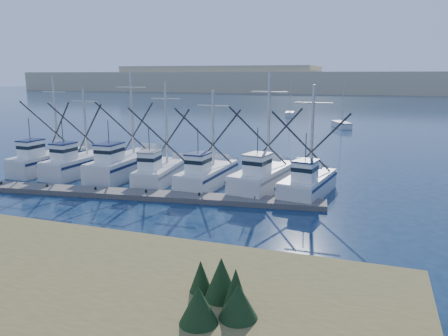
{
  "coord_description": "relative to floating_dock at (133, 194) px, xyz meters",
  "views": [
    {
      "loc": [
        9.82,
        -21.52,
        8.76
      ],
      "look_at": [
        -0.46,
        8.0,
        2.05
      ],
      "focal_mm": 35.0,
      "sensor_mm": 36.0,
      "label": 1
    }
  ],
  "objects": [
    {
      "name": "sailboat_far",
      "position": [
        -1.0,
        65.51,
        0.32
      ],
      "size": [
        2.33,
        5.26,
        8.1
      ],
      "rotation": [
        0.0,
        0.0,
        0.14
      ],
      "color": "silver",
      "rests_on": "ground"
    },
    {
      "name": "ground",
      "position": [
        6.6,
        -5.4,
        -0.18
      ],
      "size": [
        500.0,
        500.0,
        0.0
      ],
      "primitive_type": "plane",
      "color": "#0B2033",
      "rests_on": "ground"
    },
    {
      "name": "sailboat_near",
      "position": [
        11.01,
        48.7,
        0.31
      ],
      "size": [
        3.82,
        5.82,
        8.1
      ],
      "rotation": [
        0.0,
        0.0,
        0.39
      ],
      "color": "silver",
      "rests_on": "ground"
    },
    {
      "name": "trawler_fleet",
      "position": [
        -0.45,
        4.86,
        0.79
      ],
      "size": [
        27.12,
        9.02,
        9.15
      ],
      "color": "silver",
      "rests_on": "ground"
    },
    {
      "name": "dune_ridge",
      "position": [
        6.6,
        204.6,
        4.82
      ],
      "size": [
        360.0,
        60.0,
        10.0
      ],
      "primitive_type": "cube",
      "color": "tan",
      "rests_on": "ground"
    },
    {
      "name": "floating_dock",
      "position": [
        0.0,
        0.0,
        0.0
      ],
      "size": [
        27.69,
        5.46,
        0.37
      ],
      "primitive_type": "cube",
      "rotation": [
        0.0,
        0.0,
        0.13
      ],
      "color": "#65605A",
      "rests_on": "ground"
    }
  ]
}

